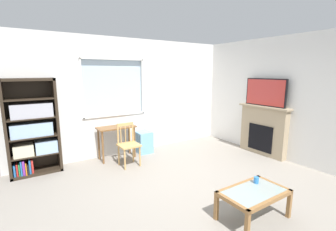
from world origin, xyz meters
TOP-DOWN VIEW (x-y plane):
  - ground at (0.00, 0.00)m, footprint 6.38×5.64m
  - wall_back_with_window at (0.04, 2.32)m, footprint 5.38×0.15m
  - wall_right at (2.75, 0.00)m, footprint 0.12×4.84m
  - bookshelf at (-2.09, 2.08)m, footprint 0.90×0.38m
  - desk_under_window at (-0.47, 1.97)m, footprint 0.84×0.40m
  - wooden_chair at (-0.41, 1.46)m, footprint 0.43×0.41m
  - plastic_drawer_unit at (0.24, 2.02)m, footprint 0.35×0.40m
  - fireplace at (2.59, 0.35)m, footprint 0.26×1.26m
  - tv at (2.58, 0.35)m, footprint 0.06×1.02m
  - coffee_table at (0.26, -1.19)m, footprint 0.92×0.55m
  - sippy_cup at (0.47, -1.06)m, footprint 0.07×0.07m

SIDE VIEW (x-z plane):
  - ground at x=0.00m, z-range -0.02..0.00m
  - plastic_drawer_unit at x=0.24m, z-range 0.00..0.52m
  - coffee_table at x=0.26m, z-range 0.14..0.54m
  - sippy_cup at x=0.47m, z-range 0.40..0.49m
  - wooden_chair at x=-0.41m, z-range 0.01..0.91m
  - fireplace at x=2.59m, z-range 0.00..1.18m
  - desk_under_window at x=-0.47m, z-range 0.23..0.98m
  - bookshelf at x=-2.09m, z-range -0.05..1.80m
  - wall_back_with_window at x=0.04m, z-range -0.03..2.72m
  - wall_right at x=2.75m, z-range 0.00..2.75m
  - tv at x=2.58m, z-range 1.18..1.82m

